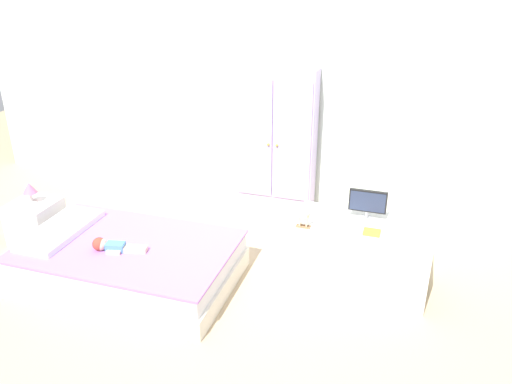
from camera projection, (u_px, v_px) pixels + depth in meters
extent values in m
cube|color=tan|center=(223.00, 286.00, 3.80)|extent=(10.00, 10.00, 0.02)
cube|color=silver|center=(282.00, 62.00, 4.60)|extent=(6.40, 0.05, 2.70)
cube|color=silver|center=(131.00, 271.00, 3.82)|extent=(1.54, 0.97, 0.15)
cube|color=silver|center=(129.00, 255.00, 3.76)|extent=(1.50, 0.93, 0.14)
cube|color=#B270C6|center=(127.00, 245.00, 3.73)|extent=(1.53, 0.96, 0.02)
cube|color=silver|center=(60.00, 230.00, 3.87)|extent=(0.32, 0.70, 0.05)
cube|color=#4C84C6|center=(116.00, 247.00, 3.64)|extent=(0.14, 0.11, 0.06)
cube|color=#DBB293|center=(136.00, 248.00, 3.65)|extent=(0.16, 0.07, 0.04)
cube|color=#DBB293|center=(135.00, 250.00, 3.61)|extent=(0.16, 0.07, 0.04)
cube|color=#DBB293|center=(118.00, 245.00, 3.69)|extent=(0.10, 0.05, 0.03)
cube|color=#DBB293|center=(113.00, 253.00, 3.60)|extent=(0.10, 0.05, 0.03)
sphere|color=#DBB293|center=(101.00, 244.00, 3.64)|extent=(0.09, 0.09, 0.09)
sphere|color=#9E3D2D|center=(99.00, 244.00, 3.64)|extent=(0.10, 0.10, 0.10)
cube|color=white|center=(36.00, 222.00, 4.31)|extent=(0.36, 0.36, 0.36)
cylinder|color=#B7B2AD|center=(32.00, 202.00, 4.24)|extent=(0.09, 0.09, 0.01)
cylinder|color=#B7B2AD|center=(31.00, 197.00, 4.22)|extent=(0.02, 0.02, 0.07)
cone|color=#E0668E|center=(29.00, 188.00, 4.18)|extent=(0.12, 0.12, 0.09)
cube|color=silver|center=(277.00, 140.00, 4.74)|extent=(0.71, 0.23, 1.33)
cube|color=#AF9DC9|center=(254.00, 139.00, 4.66)|extent=(0.33, 0.02, 1.09)
cube|color=#AF9DC9|center=(292.00, 143.00, 4.57)|extent=(0.33, 0.02, 1.09)
sphere|color=gold|center=(268.00, 144.00, 4.62)|extent=(0.02, 0.02, 0.02)
sphere|color=gold|center=(277.00, 145.00, 4.60)|extent=(0.02, 0.02, 0.02)
cube|color=silver|center=(360.00, 255.00, 3.69)|extent=(0.94, 0.50, 0.50)
cylinder|color=#99999E|center=(366.00, 218.00, 3.66)|extent=(0.10, 0.10, 0.01)
cylinder|color=#99999E|center=(367.00, 215.00, 3.65)|extent=(0.02, 0.02, 0.05)
cube|color=black|center=(368.00, 201.00, 3.60)|extent=(0.26, 0.02, 0.16)
cube|color=#28334C|center=(368.00, 202.00, 3.59)|extent=(0.24, 0.01, 0.14)
cube|color=#8E6642|center=(304.00, 225.00, 3.56)|extent=(0.10, 0.01, 0.01)
cube|color=#8E6642|center=(303.00, 227.00, 3.54)|extent=(0.10, 0.01, 0.01)
cube|color=#D1B289|center=(303.00, 220.00, 3.53)|extent=(0.07, 0.03, 0.04)
cylinder|color=#D1B289|center=(307.00, 224.00, 3.54)|extent=(0.01, 0.01, 0.02)
cylinder|color=#D1B289|center=(306.00, 225.00, 3.53)|extent=(0.01, 0.01, 0.02)
cylinder|color=#D1B289|center=(300.00, 223.00, 3.56)|extent=(0.01, 0.01, 0.02)
cylinder|color=#D1B289|center=(300.00, 224.00, 3.54)|extent=(0.01, 0.01, 0.02)
cylinder|color=#D1B289|center=(308.00, 217.00, 3.51)|extent=(0.02, 0.02, 0.02)
sphere|color=#D1B289|center=(308.00, 214.00, 3.50)|extent=(0.04, 0.04, 0.04)
cube|color=orange|center=(372.00, 232.00, 3.47)|extent=(0.11, 0.10, 0.02)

